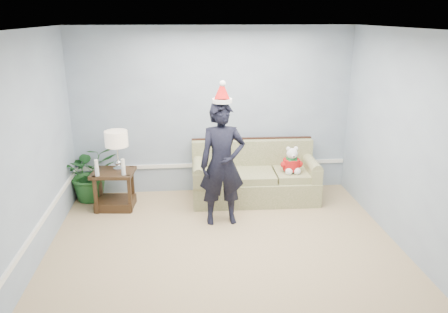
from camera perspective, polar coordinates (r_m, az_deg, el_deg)
name	(u,v)px	position (r m, az deg, el deg)	size (l,w,h in m)	color
room_shell	(229,161)	(4.69, 0.69, -0.62)	(4.54, 5.04, 2.74)	tan
wainscot_trim	(135,199)	(6.12, -11.60, -5.40)	(4.49, 4.99, 0.06)	white
sofa	(254,179)	(7.06, 3.97, -2.91)	(2.00, 0.90, 0.93)	#546630
side_table	(115,193)	(6.93, -14.05, -4.71)	(0.67, 0.58, 0.60)	#3B2415
table_lamp	(116,140)	(6.71, -13.87, 2.05)	(0.34, 0.34, 0.61)	silver
candle_pair	(110,168)	(6.60, -14.67, -1.47)	(0.44, 0.06, 0.25)	silver
houseplant	(90,172)	(7.27, -17.06, -1.99)	(0.82, 0.71, 0.91)	#225C26
man	(222,164)	(6.05, -0.23, -1.02)	(0.64, 0.42, 1.75)	black
santa_hat	(222,92)	(5.81, -0.26, 8.37)	(0.29, 0.32, 0.31)	white
teddy_bear	(292,163)	(6.90, 8.81, -0.85)	(0.27, 0.30, 0.43)	white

